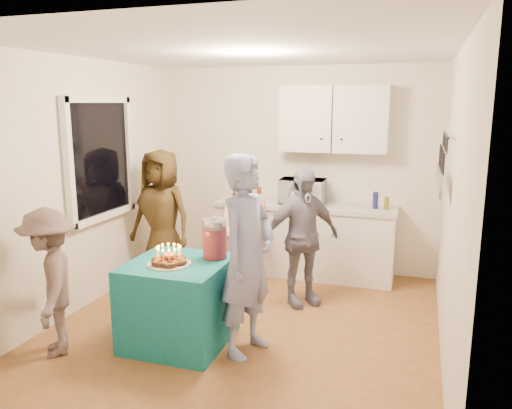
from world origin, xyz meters
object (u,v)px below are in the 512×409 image
(microwave, at_px, (302,191))
(counter, at_px, (305,241))
(woman_back_left, at_px, (162,217))
(woman_back_right, at_px, (301,237))
(child_near_left, at_px, (50,282))
(woman_back_center, at_px, (245,226))
(man_birthday, at_px, (247,256))
(party_table, at_px, (179,302))
(punch_jar, at_px, (215,240))

(microwave, bearing_deg, counter, -2.10)
(woman_back_left, distance_m, woman_back_right, 1.74)
(woman_back_right, height_order, child_near_left, woman_back_right)
(woman_back_center, height_order, child_near_left, woman_back_center)
(counter, bearing_deg, microwave, 180.00)
(man_birthday, relative_size, woman_back_center, 1.19)
(woman_back_center, bearing_deg, child_near_left, -104.79)
(counter, height_order, party_table, counter)
(microwave, relative_size, punch_jar, 1.64)
(counter, relative_size, microwave, 3.94)
(party_table, xyz_separation_m, punch_jar, (0.26, 0.22, 0.55))
(punch_jar, xyz_separation_m, woman_back_left, (-1.16, 1.12, -0.12))
(woman_back_left, xyz_separation_m, woman_back_right, (1.73, -0.12, -0.07))
(punch_jar, height_order, woman_back_center, woman_back_center)
(woman_back_right, relative_size, child_near_left, 1.15)
(woman_back_right, bearing_deg, microwave, 62.20)
(man_birthday, xyz_separation_m, woman_back_center, (-0.56, 1.52, -0.14))
(woman_back_left, relative_size, woman_back_center, 1.11)
(microwave, relative_size, child_near_left, 0.43)
(counter, relative_size, woman_back_right, 1.48)
(party_table, relative_size, woman_back_center, 0.58)
(woman_back_left, distance_m, child_near_left, 1.87)
(punch_jar, distance_m, woman_back_left, 1.62)
(woman_back_right, bearing_deg, woman_back_center, 115.48)
(counter, relative_size, party_table, 2.59)
(woman_back_right, bearing_deg, party_table, -164.96)
(woman_back_right, xyz_separation_m, child_near_left, (-1.78, -1.75, -0.10))
(woman_back_right, bearing_deg, woman_back_left, 135.38)
(woman_back_left, bearing_deg, party_table, -49.85)
(punch_jar, bearing_deg, man_birthday, -26.32)
(woman_back_right, bearing_deg, man_birthday, -139.86)
(man_birthday, bearing_deg, woman_back_left, 64.40)
(party_table, relative_size, punch_jar, 2.50)
(microwave, bearing_deg, party_table, -107.84)
(man_birthday, bearing_deg, counter, 14.34)
(microwave, relative_size, party_table, 0.66)
(counter, relative_size, punch_jar, 6.47)
(woman_back_left, bearing_deg, microwave, 35.24)
(child_near_left, bearing_deg, punch_jar, 84.14)
(punch_jar, relative_size, woman_back_left, 0.21)
(party_table, relative_size, woman_back_right, 0.57)
(woman_back_left, relative_size, child_near_left, 1.25)
(woman_back_center, xyz_separation_m, woman_back_right, (0.75, -0.33, 0.01))
(woman_back_left, bearing_deg, woman_back_center, 18.54)
(punch_jar, bearing_deg, counter, 78.65)
(man_birthday, bearing_deg, microwave, 15.44)
(counter, distance_m, punch_jar, 2.06)
(child_near_left, bearing_deg, microwave, 112.45)
(counter, xyz_separation_m, child_near_left, (-1.60, -2.70, 0.21))
(party_table, bearing_deg, man_birthday, 3.15)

